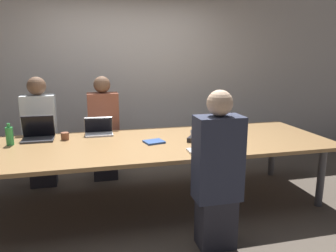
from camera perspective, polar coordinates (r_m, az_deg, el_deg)
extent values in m
plane|color=brown|center=(3.87, -2.93, -13.35)|extent=(24.00, 24.00, 0.00)
cube|color=#BCB7B2|center=(5.22, -6.84, 9.27)|extent=(12.00, 0.06, 2.80)
cube|color=#9E7547|center=(3.61, -3.05, -3.15)|extent=(4.02, 1.36, 0.04)
cylinder|color=#4C4C51|center=(4.06, 25.10, -8.01)|extent=(0.08, 0.08, 0.69)
cylinder|color=#4C4C51|center=(4.83, 17.68, -4.22)|extent=(0.08, 0.08, 0.69)
cube|color=silver|center=(3.99, -11.91, -1.44)|extent=(0.32, 0.20, 0.02)
cube|color=silver|center=(4.04, -12.01, 0.28)|extent=(0.33, 0.09, 0.20)
cube|color=black|center=(4.03, -12.01, 0.19)|extent=(0.32, 0.09, 0.19)
cube|color=#2D2D38|center=(4.60, -10.87, -6.26)|extent=(0.32, 0.24, 0.45)
cube|color=brown|center=(4.44, -11.18, 0.98)|extent=(0.40, 0.24, 0.73)
sphere|color=brown|center=(4.38, -11.44, 7.08)|extent=(0.22, 0.22, 0.22)
cube|color=#333338|center=(3.95, -21.69, -2.22)|extent=(0.34, 0.25, 0.02)
cube|color=#333338|center=(4.02, -21.66, 0.01)|extent=(0.35, 0.08, 0.25)
cube|color=black|center=(4.01, -21.68, -0.07)|extent=(0.34, 0.08, 0.25)
cube|color=#2D2D38|center=(4.59, -20.85, -6.91)|extent=(0.32, 0.24, 0.45)
cube|color=silver|center=(4.44, -21.44, 0.32)|extent=(0.40, 0.24, 0.73)
sphere|color=brown|center=(4.37, -21.94, 6.49)|extent=(0.23, 0.23, 0.23)
cylinder|color=brown|center=(3.88, -17.51, -1.69)|extent=(0.09, 0.09, 0.08)
cylinder|color=green|center=(3.86, -25.87, -1.61)|extent=(0.08, 0.08, 0.19)
cylinder|color=green|center=(3.83, -26.04, 0.10)|extent=(0.03, 0.03, 0.04)
cube|color=silver|center=(3.26, 6.35, -4.38)|extent=(0.31, 0.23, 0.02)
cube|color=silver|center=(3.16, 6.92, -2.67)|extent=(0.32, 0.10, 0.22)
cube|color=black|center=(3.17, 6.85, -2.70)|extent=(0.31, 0.10, 0.22)
cube|color=#2D2D38|center=(3.05, 8.32, -16.24)|extent=(0.32, 0.24, 0.45)
cube|color=#33384C|center=(2.82, 8.69, -5.62)|extent=(0.40, 0.24, 0.73)
sphere|color=beige|center=(2.71, 9.02, 3.97)|extent=(0.22, 0.22, 0.22)
cylinder|color=white|center=(3.33, 10.46, -3.54)|extent=(0.10, 0.10, 0.09)
cube|color=black|center=(3.65, 3.96, -2.26)|extent=(0.12, 0.15, 0.05)
cube|color=#2D4C8C|center=(3.59, -2.45, -2.76)|extent=(0.24, 0.22, 0.02)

